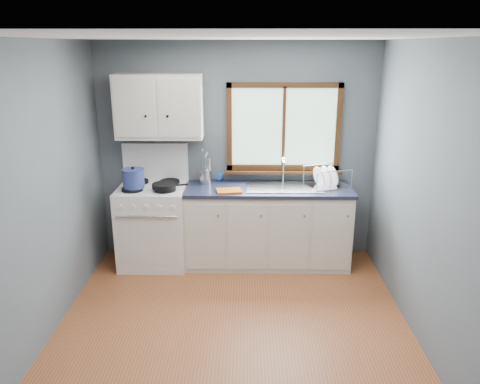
{
  "coord_description": "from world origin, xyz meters",
  "views": [
    {
      "loc": [
        0.12,
        -3.53,
        2.45
      ],
      "look_at": [
        0.05,
        0.9,
        1.05
      ],
      "focal_mm": 35.0,
      "sensor_mm": 36.0,
      "label": 1
    }
  ],
  "objects_px": {
    "sink": "(284,193)",
    "skillet": "(164,186)",
    "thermos": "(208,170)",
    "dish_rack": "(326,181)",
    "utensil_crock": "(205,176)",
    "gas_range": "(154,223)",
    "base_cabinets": "(267,230)",
    "stockpot": "(133,178)"
  },
  "relations": [
    {
      "from": "sink",
      "to": "utensil_crock",
      "type": "relative_size",
      "value": 2.01
    },
    {
      "from": "gas_range",
      "to": "sink",
      "type": "bearing_deg",
      "value": 0.71
    },
    {
      "from": "utensil_crock",
      "to": "dish_rack",
      "type": "xyz_separation_m",
      "value": [
        1.37,
        -0.09,
        -0.02
      ]
    },
    {
      "from": "utensil_crock",
      "to": "base_cabinets",
      "type": "bearing_deg",
      "value": -10.65
    },
    {
      "from": "dish_rack",
      "to": "utensil_crock",
      "type": "bearing_deg",
      "value": 156.65
    },
    {
      "from": "sink",
      "to": "dish_rack",
      "type": "relative_size",
      "value": 1.55
    },
    {
      "from": "base_cabinets",
      "to": "sink",
      "type": "height_order",
      "value": "sink"
    },
    {
      "from": "base_cabinets",
      "to": "sink",
      "type": "distance_m",
      "value": 0.48
    },
    {
      "from": "gas_range",
      "to": "sink",
      "type": "relative_size",
      "value": 1.62
    },
    {
      "from": "dish_rack",
      "to": "thermos",
      "type": "bearing_deg",
      "value": 154.0
    },
    {
      "from": "stockpot",
      "to": "utensil_crock",
      "type": "distance_m",
      "value": 0.81
    },
    {
      "from": "base_cabinets",
      "to": "skillet",
      "type": "height_order",
      "value": "skillet"
    },
    {
      "from": "utensil_crock",
      "to": "dish_rack",
      "type": "bearing_deg",
      "value": -3.6
    },
    {
      "from": "gas_range",
      "to": "skillet",
      "type": "relative_size",
      "value": 3.31
    },
    {
      "from": "sink",
      "to": "skillet",
      "type": "height_order",
      "value": "sink"
    },
    {
      "from": "stockpot",
      "to": "dish_rack",
      "type": "bearing_deg",
      "value": 5.51
    },
    {
      "from": "utensil_crock",
      "to": "thermos",
      "type": "xyz_separation_m",
      "value": [
        0.03,
        0.06,
        0.06
      ]
    },
    {
      "from": "gas_range",
      "to": "stockpot",
      "type": "bearing_deg",
      "value": -139.85
    },
    {
      "from": "base_cabinets",
      "to": "sink",
      "type": "relative_size",
      "value": 2.2
    },
    {
      "from": "sink",
      "to": "skillet",
      "type": "relative_size",
      "value": 2.05
    },
    {
      "from": "sink",
      "to": "dish_rack",
      "type": "distance_m",
      "value": 0.5
    },
    {
      "from": "utensil_crock",
      "to": "thermos",
      "type": "height_order",
      "value": "utensil_crock"
    },
    {
      "from": "thermos",
      "to": "dish_rack",
      "type": "xyz_separation_m",
      "value": [
        1.34,
        -0.15,
        -0.08
      ]
    },
    {
      "from": "gas_range",
      "to": "dish_rack",
      "type": "relative_size",
      "value": 2.5
    },
    {
      "from": "base_cabinets",
      "to": "skillet",
      "type": "distance_m",
      "value": 1.28
    },
    {
      "from": "stockpot",
      "to": "thermos",
      "type": "bearing_deg",
      "value": 24.15
    },
    {
      "from": "sink",
      "to": "skillet",
      "type": "distance_m",
      "value": 1.33
    },
    {
      "from": "gas_range",
      "to": "skillet",
      "type": "xyz_separation_m",
      "value": [
        0.17,
        -0.16,
        0.49
      ]
    },
    {
      "from": "base_cabinets",
      "to": "utensil_crock",
      "type": "height_order",
      "value": "utensil_crock"
    },
    {
      "from": "sink",
      "to": "base_cabinets",
      "type": "bearing_deg",
      "value": 179.87
    },
    {
      "from": "utensil_crock",
      "to": "skillet",
      "type": "bearing_deg",
      "value": -143.43
    },
    {
      "from": "skillet",
      "to": "utensil_crock",
      "type": "bearing_deg",
      "value": 23.39
    },
    {
      "from": "sink",
      "to": "utensil_crock",
      "type": "bearing_deg",
      "value": 171.44
    },
    {
      "from": "dish_rack",
      "to": "base_cabinets",
      "type": "bearing_deg",
      "value": 164.39
    },
    {
      "from": "skillet",
      "to": "thermos",
      "type": "height_order",
      "value": "thermos"
    },
    {
      "from": "base_cabinets",
      "to": "thermos",
      "type": "height_order",
      "value": "thermos"
    },
    {
      "from": "sink",
      "to": "utensil_crock",
      "type": "height_order",
      "value": "utensil_crock"
    },
    {
      "from": "skillet",
      "to": "utensil_crock",
      "type": "height_order",
      "value": "utensil_crock"
    },
    {
      "from": "thermos",
      "to": "dish_rack",
      "type": "bearing_deg",
      "value": -6.25
    },
    {
      "from": "stockpot",
      "to": "utensil_crock",
      "type": "bearing_deg",
      "value": 21.04
    },
    {
      "from": "sink",
      "to": "stockpot",
      "type": "relative_size",
      "value": 2.67
    },
    {
      "from": "gas_range",
      "to": "base_cabinets",
      "type": "bearing_deg",
      "value": 0.82
    }
  ]
}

